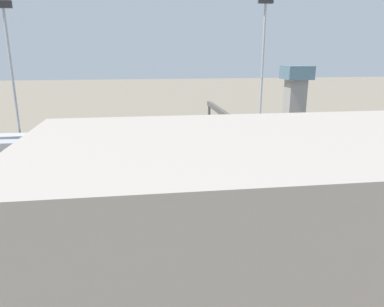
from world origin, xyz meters
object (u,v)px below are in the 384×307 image
object	(u,v)px
maintenance_shed	(270,202)
control_tower	(295,94)
light_mast_0	(263,53)
train_on_track_1	(266,143)
light_mast_2	(10,59)
train_on_track_0	(186,139)
signal_gantry	(224,120)
train_on_track_3	(303,158)

from	to	relation	value
maintenance_shed	control_tower	bearing A→B (deg)	-115.54
light_mast_0	control_tower	bearing A→B (deg)	-138.20
train_on_track_1	light_mast_2	world-z (taller)	light_mast_2
train_on_track_0	maintenance_shed	bearing A→B (deg)	93.04
light_mast_2	maintenance_shed	bearing A→B (deg)	128.09
control_tower	train_on_track_0	bearing A→B (deg)	27.01
train_on_track_0	maintenance_shed	xyz separation A→B (m)	(-2.06, 38.71, 3.67)
train_on_track_0	control_tower	bearing A→B (deg)	-152.99
light_mast_0	light_mast_2	bearing A→B (deg)	0.97
light_mast_2	signal_gantry	bearing A→B (deg)	160.38
signal_gantry	maintenance_shed	distance (m)	28.89
train_on_track_0	train_on_track_3	world-z (taller)	same
signal_gantry	control_tower	distance (m)	32.77
train_on_track_3	light_mast_0	distance (m)	24.00
maintenance_shed	light_mast_2	bearing A→B (deg)	-51.91
light_mast_2	control_tower	distance (m)	59.07
signal_gantry	train_on_track_3	bearing A→B (deg)	156.72
train_on_track_1	train_on_track_3	size ratio (longest dim) A/B	1.27
train_on_track_0	signal_gantry	bearing A→B (deg)	115.42
signal_gantry	maintenance_shed	size ratio (longest dim) A/B	0.63
signal_gantry	control_tower	xyz separation A→B (m)	(-22.43, -23.85, 1.22)
train_on_track_3	control_tower	bearing A→B (deg)	-110.54
control_tower	train_on_track_1	bearing A→B (deg)	54.76
light_mast_0	control_tower	xyz separation A→B (m)	(-11.88, -10.62, -8.95)
train_on_track_3	maintenance_shed	size ratio (longest dim) A/B	1.80
light_mast_0	maintenance_shed	size ratio (longest dim) A/B	0.70
control_tower	maintenance_shed	bearing A→B (deg)	64.46
signal_gantry	control_tower	size ratio (longest dim) A/B	1.68
light_mast_0	control_tower	size ratio (longest dim) A/B	1.86
train_on_track_1	light_mast_0	world-z (taller)	light_mast_0
light_mast_2	maintenance_shed	xyz separation A→B (m)	(-32.27, 41.18, -11.04)
train_on_track_0	light_mast_2	distance (m)	33.69
light_mast_2	maintenance_shed	world-z (taller)	light_mast_2
maintenance_shed	signal_gantry	bearing A→B (deg)	-95.36
light_mast_2	control_tower	size ratio (longest dim) A/B	1.75
train_on_track_1	train_on_track_3	xyz separation A→B (m)	(-2.51, 10.00, -0.04)
signal_gantry	light_mast_0	bearing A→B (deg)	-128.57
train_on_track_1	signal_gantry	distance (m)	11.69
train_on_track_3	light_mast_2	bearing A→B (deg)	-20.55
light_mast_0	maintenance_shed	xyz separation A→B (m)	(13.24, 41.95, -11.91)
light_mast_2	control_tower	xyz separation A→B (m)	(-57.39, -11.39, -8.08)
signal_gantry	control_tower	bearing A→B (deg)	-133.24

